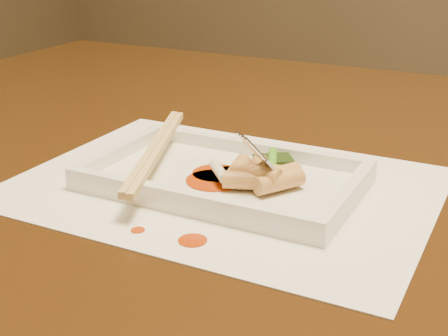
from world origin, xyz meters
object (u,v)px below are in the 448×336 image
at_px(plate_base, 224,181).
at_px(fork, 301,109).
at_px(table, 307,226).
at_px(chopstick_a, 153,148).
at_px(placemat, 224,186).

distance_m(plate_base, fork, 0.11).
distance_m(table, fork, 0.23).
distance_m(table, chopstick_a, 0.23).
xyz_separation_m(placemat, fork, (0.07, 0.02, 0.08)).
relative_size(table, fork, 10.00).
xyz_separation_m(chopstick_a, fork, (0.15, 0.02, 0.06)).
bearing_deg(chopstick_a, table, 50.95).
distance_m(table, plate_base, 0.19).
relative_size(table, plate_base, 5.38).
height_order(table, fork, fork).
height_order(plate_base, fork, fork).
distance_m(placemat, chopstick_a, 0.09).
bearing_deg(table, placemat, -104.32).
bearing_deg(plate_base, table, 75.68).
relative_size(table, placemat, 3.50).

